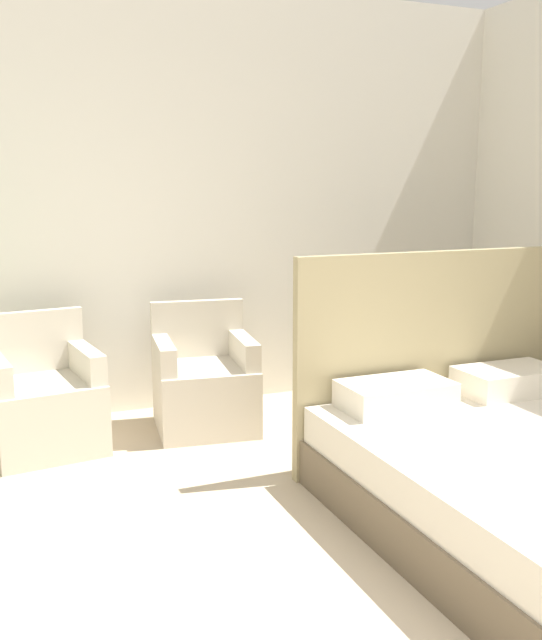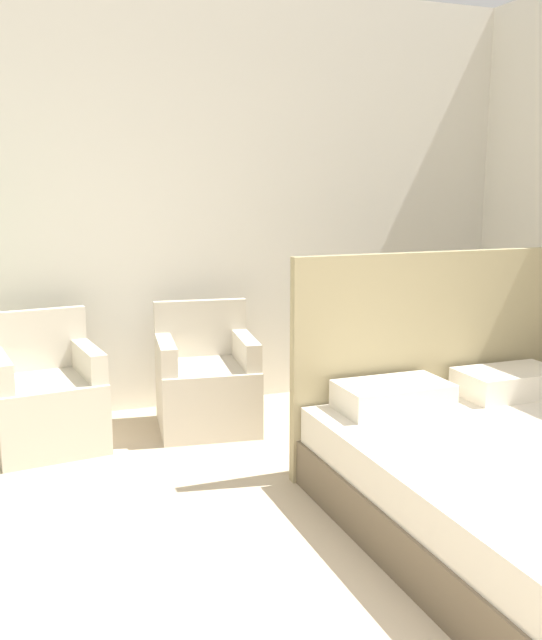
% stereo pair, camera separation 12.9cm
% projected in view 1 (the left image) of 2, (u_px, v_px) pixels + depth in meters
% --- Properties ---
extents(wall_back, '(10.00, 0.06, 2.90)m').
position_uv_depth(wall_back, '(153.00, 201.00, 4.84)').
color(wall_back, silver).
rests_on(wall_back, ground_plane).
extents(armchair_near_window_left, '(0.69, 0.67, 0.80)m').
position_uv_depth(armchair_near_window_left, '(44.00, 405.00, 4.23)').
color(armchair_near_window_left, beige).
rests_on(armchair_near_window_left, ground_plane).
extents(armchair_near_window_right, '(0.69, 0.68, 0.80)m').
position_uv_depth(armchair_near_window_right, '(205.00, 388.00, 4.60)').
color(armchair_near_window_right, beige).
rests_on(armchair_near_window_right, ground_plane).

